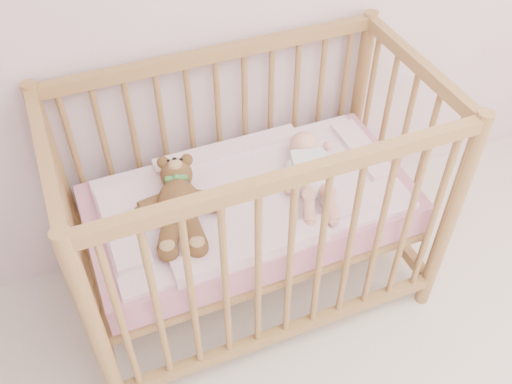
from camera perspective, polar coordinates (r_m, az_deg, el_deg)
name	(u,v)px	position (r m, az deg, el deg)	size (l,w,h in m)	color
crib	(251,206)	(2.17, -0.50, -1.38)	(1.36, 0.76, 1.00)	#A37E45
mattress	(251,208)	(2.18, -0.49, -1.66)	(1.22, 0.62, 0.13)	pink
blanket	(251,195)	(2.13, -0.51, -0.27)	(1.10, 0.58, 0.06)	pink
baby	(310,167)	(2.13, 5.47, 2.46)	(0.23, 0.49, 0.12)	silver
teddy_bear	(179,203)	(2.00, -7.75, -1.05)	(0.34, 0.48, 0.13)	brown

